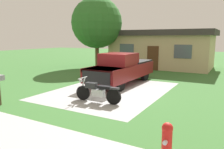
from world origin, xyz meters
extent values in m
plane|color=#3A6E32|center=(0.00, 0.00, 0.00)|extent=(80.00, 80.00, 0.00)
cube|color=#A7A7A7|center=(0.00, 0.00, 0.00)|extent=(5.48, 7.38, 0.01)
cube|color=#AFAFAA|center=(0.00, -6.00, 0.00)|extent=(36.00, 1.80, 0.01)
cylinder|color=black|center=(-0.20, -2.21, 0.33)|extent=(0.66, 0.15, 0.66)
cylinder|color=black|center=(1.34, -2.14, 0.33)|extent=(0.66, 0.15, 0.66)
cube|color=silver|center=(0.60, -2.17, 0.42)|extent=(0.57, 0.28, 0.32)
cube|color=#28282D|center=(0.25, -2.19, 0.72)|extent=(0.53, 0.28, 0.24)
cube|color=black|center=(0.90, -2.16, 0.70)|extent=(0.61, 0.31, 0.12)
cube|color=#28282D|center=(1.34, -2.14, 0.70)|extent=(0.49, 0.22, 0.08)
cylinder|color=silver|center=(-0.20, -2.21, 0.70)|extent=(0.33, 0.07, 0.77)
cylinder|color=silver|center=(-0.20, -2.21, 1.02)|extent=(0.07, 0.70, 0.04)
sphere|color=silver|center=(-0.32, -2.22, 0.88)|extent=(0.16, 0.16, 0.16)
cylinder|color=black|center=(0.45, 0.12, 0.42)|extent=(0.31, 0.84, 0.84)
cylinder|color=black|center=(-1.19, 0.15, 0.42)|extent=(0.31, 0.84, 0.84)
cylinder|color=black|center=(0.51, 3.62, 0.42)|extent=(0.31, 0.84, 0.84)
cylinder|color=black|center=(-1.13, 3.65, 0.42)|extent=(0.31, 0.84, 0.84)
cube|color=maroon|center=(-0.34, 1.93, 0.80)|extent=(2.09, 5.63, 0.80)
cube|color=maroon|center=(-0.37, 0.08, 1.10)|extent=(1.93, 1.93, 0.20)
cube|color=maroon|center=(-0.34, 1.53, 1.55)|extent=(1.83, 1.93, 0.70)
cube|color=#3F4C56|center=(-0.36, 0.73, 1.45)|extent=(1.70, 0.19, 0.60)
cube|color=black|center=(-0.31, 3.48, 1.05)|extent=(1.94, 2.43, 0.50)
cube|color=black|center=(-0.38, -0.85, 0.80)|extent=(1.70, 0.13, 0.64)
cylinder|color=red|center=(4.48, -5.24, 0.35)|extent=(0.24, 0.24, 0.70)
sphere|color=red|center=(4.48, -5.24, 0.74)|extent=(0.26, 0.26, 0.26)
cylinder|color=silver|center=(4.48, -5.10, 0.45)|extent=(0.10, 0.12, 0.10)
cylinder|color=silver|center=(4.48, -5.38, 0.45)|extent=(0.10, 0.12, 0.10)
cylinder|color=brown|center=(-5.88, 7.65, 1.26)|extent=(0.36, 0.36, 2.53)
sphere|color=#316C2C|center=(-5.88, 7.65, 4.18)|extent=(4.74, 4.74, 4.74)
cube|color=tan|center=(-0.60, 10.94, 1.50)|extent=(9.00, 5.00, 3.00)
cube|color=#383333|center=(-0.60, 10.94, 3.25)|extent=(9.60, 5.60, 0.50)
cube|color=#4C2D19|center=(-0.60, 8.41, 1.05)|extent=(1.00, 0.08, 2.10)
cube|color=#4C5966|center=(-3.12, 8.41, 1.70)|extent=(1.40, 0.06, 1.10)
cube|color=#4C5966|center=(1.92, 8.41, 1.70)|extent=(1.40, 0.06, 1.10)
camera|label=1|loc=(5.72, -10.06, 2.79)|focal=35.44mm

